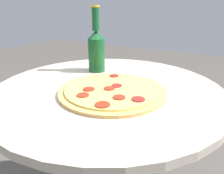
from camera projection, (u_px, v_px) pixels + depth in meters
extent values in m
cylinder|color=#B2A893|center=(108.00, 165.00, 0.92)|extent=(0.08, 0.08, 0.66)
cylinder|color=#B2A893|center=(108.00, 90.00, 0.80)|extent=(0.83, 0.83, 0.02)
cylinder|color=tan|center=(112.00, 91.00, 0.74)|extent=(0.36, 0.36, 0.01)
cylinder|color=#EACC60|center=(112.00, 89.00, 0.74)|extent=(0.32, 0.32, 0.01)
cylinder|color=maroon|center=(89.00, 89.00, 0.73)|extent=(0.04, 0.04, 0.00)
cylinder|color=maroon|center=(117.00, 85.00, 0.76)|extent=(0.04, 0.04, 0.00)
cylinder|color=maroon|center=(138.00, 99.00, 0.65)|extent=(0.04, 0.04, 0.00)
cylinder|color=maroon|center=(83.00, 95.00, 0.68)|extent=(0.04, 0.04, 0.00)
cylinder|color=maroon|center=(114.00, 76.00, 0.85)|extent=(0.04, 0.04, 0.00)
cylinder|color=maroon|center=(119.00, 97.00, 0.66)|extent=(0.04, 0.04, 0.00)
cylinder|color=maroon|center=(102.00, 105.00, 0.62)|extent=(0.04, 0.04, 0.00)
cylinder|color=maroon|center=(109.00, 88.00, 0.73)|extent=(0.04, 0.04, 0.00)
cylinder|color=#144C23|center=(97.00, 55.00, 0.95)|extent=(0.07, 0.07, 0.14)
cone|color=#144C23|center=(96.00, 35.00, 0.92)|extent=(0.07, 0.07, 0.03)
cylinder|color=#144C23|center=(96.00, 19.00, 0.89)|extent=(0.03, 0.03, 0.09)
cylinder|color=gold|center=(95.00, 6.00, 0.87)|extent=(0.03, 0.03, 0.01)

